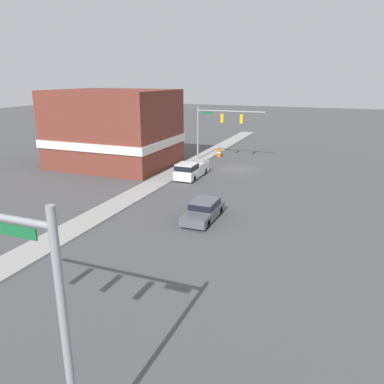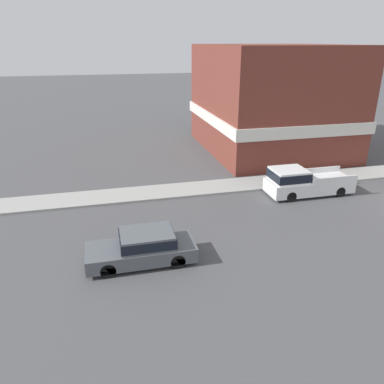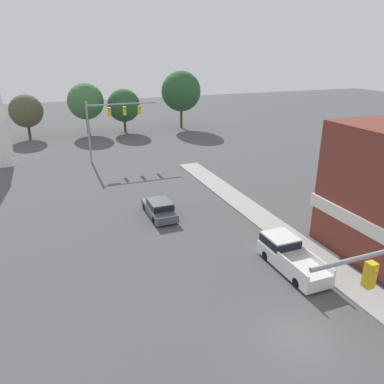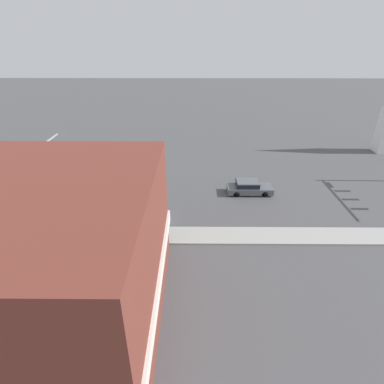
# 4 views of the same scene
# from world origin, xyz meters

# --- Properties ---
(ground_plane) EXTENTS (200.00, 200.00, 0.00)m
(ground_plane) POSITION_xyz_m (0.00, 0.00, 0.00)
(ground_plane) COLOR #4C4C4F
(sidewalk_curb) EXTENTS (2.40, 60.00, 0.14)m
(sidewalk_curb) POSITION_xyz_m (5.70, 0.00, 0.07)
(sidewalk_curb) COLOR #9E9E99
(sidewalk_curb) RESTS_ON ground
(near_signal_assembly) EXTENTS (8.56, 0.49, 6.84)m
(near_signal_assembly) POSITION_xyz_m (3.11, -3.06, 5.00)
(near_signal_assembly) COLOR gray
(near_signal_assembly) RESTS_ON ground
(car_lead) EXTENTS (1.92, 4.77, 1.46)m
(car_lead) POSITION_xyz_m (-2.14, 16.52, 0.76)
(car_lead) COLOR black
(car_lead) RESTS_ON ground
(pickup_truck_parked) EXTENTS (2.00, 5.47, 1.79)m
(pickup_truck_parked) POSITION_xyz_m (3.30, 5.75, 0.89)
(pickup_truck_parked) COLOR black
(pickup_truck_parked) RESTS_ON ground
(construction_barrel) EXTENTS (0.60, 0.60, 1.09)m
(construction_barrel) POSITION_xyz_m (3.90, -6.07, 0.56)
(construction_barrel) COLOR orange
(construction_barrel) RESTS_ON ground
(corner_brick_building) EXTENTS (13.65, 11.20, 8.90)m
(corner_brick_building) POSITION_xyz_m (14.07, 3.27, 4.31)
(corner_brick_building) COLOR brown
(corner_brick_building) RESTS_ON ground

